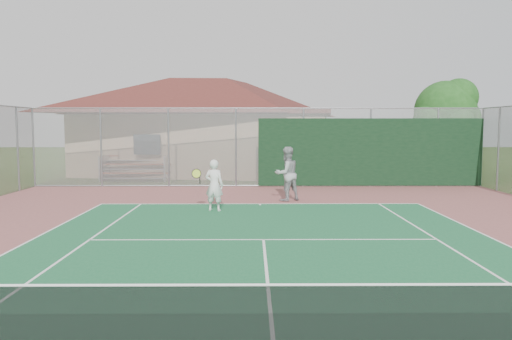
{
  "coord_description": "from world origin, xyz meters",
  "views": [
    {
      "loc": [
        -0.26,
        -5.2,
        2.69
      ],
      "look_at": [
        -0.16,
        9.48,
        1.41
      ],
      "focal_mm": 35.0,
      "sensor_mm": 36.0,
      "label": 1
    }
  ],
  "objects_px": {
    "bleachers": "(137,167)",
    "player_grey_back": "(287,174)",
    "player_white_front": "(214,186)",
    "tree": "(447,113)",
    "clubhouse": "(210,117)"
  },
  "relations": [
    {
      "from": "bleachers",
      "to": "player_grey_back",
      "type": "xyz_separation_m",
      "value": [
        7.06,
        -7.23,
        0.32
      ]
    },
    {
      "from": "bleachers",
      "to": "player_white_front",
      "type": "bearing_deg",
      "value": -62.22
    },
    {
      "from": "player_white_front",
      "to": "bleachers",
      "type": "bearing_deg",
      "value": -47.53
    },
    {
      "from": "tree",
      "to": "player_grey_back",
      "type": "relative_size",
      "value": 2.63
    },
    {
      "from": "clubhouse",
      "to": "player_white_front",
      "type": "height_order",
      "value": "clubhouse"
    },
    {
      "from": "player_grey_back",
      "to": "player_white_front",
      "type": "bearing_deg",
      "value": 12.07
    },
    {
      "from": "tree",
      "to": "player_white_front",
      "type": "bearing_deg",
      "value": -138.58
    },
    {
      "from": "tree",
      "to": "player_white_front",
      "type": "relative_size",
      "value": 3.13
    },
    {
      "from": "tree",
      "to": "player_white_front",
      "type": "height_order",
      "value": "tree"
    },
    {
      "from": "player_white_front",
      "to": "player_grey_back",
      "type": "bearing_deg",
      "value": -122.46
    },
    {
      "from": "clubhouse",
      "to": "player_white_front",
      "type": "relative_size",
      "value": 9.86
    },
    {
      "from": "bleachers",
      "to": "player_grey_back",
      "type": "bearing_deg",
      "value": -44.05
    },
    {
      "from": "clubhouse",
      "to": "tree",
      "type": "height_order",
      "value": "clubhouse"
    },
    {
      "from": "clubhouse",
      "to": "bleachers",
      "type": "height_order",
      "value": "clubhouse"
    },
    {
      "from": "clubhouse",
      "to": "player_grey_back",
      "type": "bearing_deg",
      "value": -63.61
    }
  ]
}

